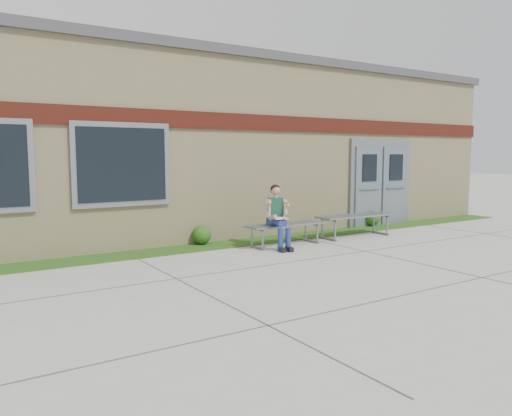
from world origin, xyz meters
TOP-DOWN VIEW (x-y plane):
  - ground at (0.00, 0.00)m, footprint 80.00×80.00m
  - grass_strip at (0.00, 2.60)m, footprint 16.00×0.80m
  - school_building at (-0.00, 5.99)m, footprint 16.20×6.22m
  - bench_left at (0.07, 1.88)m, footprint 1.76×0.50m
  - bench_right at (2.07, 1.88)m, footprint 1.99×0.61m
  - girl at (-0.25, 1.69)m, footprint 0.47×0.79m
  - shrub_mid at (-1.38, 2.85)m, footprint 0.40×0.40m
  - shrub_east at (3.61, 2.85)m, footprint 0.41×0.41m

SIDE VIEW (x-z plane):
  - ground at x=0.00m, z-range 0.00..0.00m
  - grass_strip at x=0.00m, z-range 0.00..0.02m
  - shrub_mid at x=-1.38m, z-range 0.02..0.42m
  - shrub_east at x=3.61m, z-range 0.02..0.43m
  - bench_left at x=0.07m, z-range 0.12..0.58m
  - bench_right at x=2.07m, z-range 0.14..0.65m
  - girl at x=-0.25m, z-range 0.04..1.33m
  - school_building at x=0.00m, z-range 0.00..4.20m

